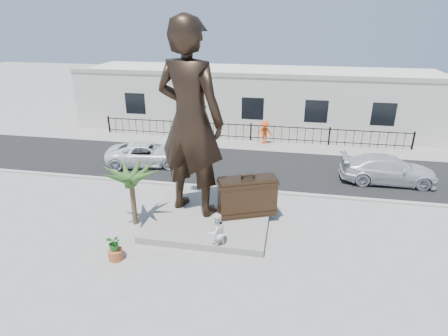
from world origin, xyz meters
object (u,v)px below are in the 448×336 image
object	(u,v)px
tourist	(217,232)
car_white	(147,154)
statue	(190,121)
suitcase	(247,196)

from	to	relation	value
tourist	car_white	world-z (taller)	tourist
statue	tourist	bearing A→B (deg)	139.04
suitcase	tourist	bearing A→B (deg)	-131.53
suitcase	car_white	world-z (taller)	suitcase
statue	tourist	world-z (taller)	statue
tourist	car_white	bearing A→B (deg)	-95.07
tourist	suitcase	bearing A→B (deg)	-151.15
suitcase	tourist	xyz separation A→B (m)	(-0.88, -2.49, -0.38)
statue	car_white	world-z (taller)	statue
tourist	car_white	xyz separation A→B (m)	(-5.94, 8.01, -0.12)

